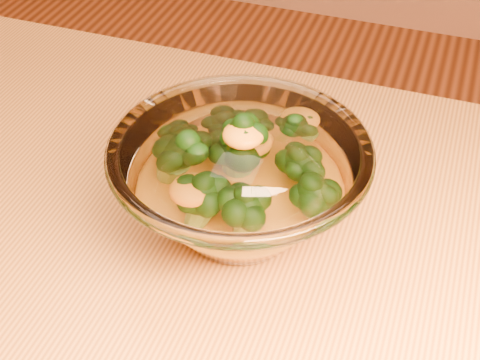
% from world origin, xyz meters
% --- Properties ---
extents(glass_bowl, '(0.23, 0.23, 0.10)m').
position_xyz_m(glass_bowl, '(-0.09, 0.12, 0.80)').
color(glass_bowl, white).
rests_on(glass_bowl, table).
extents(cheese_sauce, '(0.13, 0.13, 0.04)m').
position_xyz_m(cheese_sauce, '(-0.09, 0.12, 0.78)').
color(cheese_sauce, orange).
rests_on(cheese_sauce, glass_bowl).
extents(broccoli_heap, '(0.16, 0.16, 0.08)m').
position_xyz_m(broccoli_heap, '(-0.10, 0.13, 0.82)').
color(broccoli_heap, black).
rests_on(broccoli_heap, cheese_sauce).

